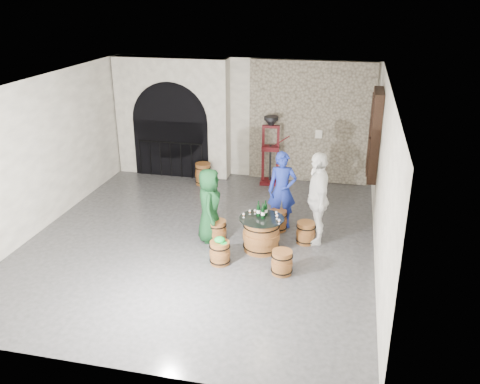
% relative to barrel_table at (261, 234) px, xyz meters
% --- Properties ---
extents(ground, '(8.00, 8.00, 0.00)m').
position_rel_barrel_table_xyz_m(ground, '(-1.29, 0.18, -0.34)').
color(ground, '#313133').
rests_on(ground, ground).
extents(wall_back, '(8.00, 0.00, 8.00)m').
position_rel_barrel_table_xyz_m(wall_back, '(-1.29, 4.18, 1.26)').
color(wall_back, white).
rests_on(wall_back, ground).
extents(wall_front, '(8.00, 0.00, 8.00)m').
position_rel_barrel_table_xyz_m(wall_front, '(-1.29, -3.82, 1.26)').
color(wall_front, white).
rests_on(wall_front, ground).
extents(wall_left, '(0.00, 8.00, 8.00)m').
position_rel_barrel_table_xyz_m(wall_left, '(-4.79, 0.18, 1.26)').
color(wall_left, white).
rests_on(wall_left, ground).
extents(wall_right, '(0.00, 8.00, 8.00)m').
position_rel_barrel_table_xyz_m(wall_right, '(2.21, 0.18, 1.26)').
color(wall_right, white).
rests_on(wall_right, ground).
extents(ceiling, '(8.00, 8.00, 0.00)m').
position_rel_barrel_table_xyz_m(ceiling, '(-1.29, 0.18, 2.86)').
color(ceiling, beige).
rests_on(ceiling, wall_back).
extents(stone_facing_panel, '(3.20, 0.12, 3.18)m').
position_rel_barrel_table_xyz_m(stone_facing_panel, '(0.51, 4.12, 1.26)').
color(stone_facing_panel, gray).
rests_on(stone_facing_panel, ground).
extents(arched_opening, '(3.10, 0.60, 3.19)m').
position_rel_barrel_table_xyz_m(arched_opening, '(-3.19, 3.92, 1.24)').
color(arched_opening, white).
rests_on(arched_opening, ground).
extents(shuttered_window, '(0.23, 1.10, 2.00)m').
position_rel_barrel_table_xyz_m(shuttered_window, '(2.09, 2.58, 1.46)').
color(shuttered_window, black).
rests_on(shuttered_window, wall_right).
extents(barrel_table, '(0.89, 0.89, 0.69)m').
position_rel_barrel_table_xyz_m(barrel_table, '(0.00, 0.00, 0.00)').
color(barrel_table, brown).
rests_on(barrel_table, ground).
extents(barrel_stool_left, '(0.40, 0.40, 0.45)m').
position_rel_barrel_table_xyz_m(barrel_stool_left, '(-0.95, 0.17, -0.12)').
color(barrel_stool_left, brown).
rests_on(barrel_stool_left, ground).
extents(barrel_stool_far, '(0.40, 0.40, 0.45)m').
position_rel_barrel_table_xyz_m(barrel_stool_far, '(0.19, 0.95, -0.12)').
color(barrel_stool_far, brown).
rests_on(barrel_stool_far, ground).
extents(barrel_stool_right, '(0.40, 0.40, 0.45)m').
position_rel_barrel_table_xyz_m(barrel_stool_right, '(0.83, 0.49, -0.12)').
color(barrel_stool_right, brown).
rests_on(barrel_stool_right, ground).
extents(barrel_stool_near_right, '(0.40, 0.40, 0.45)m').
position_rel_barrel_table_xyz_m(barrel_stool_near_right, '(0.53, -0.81, -0.12)').
color(barrel_stool_near_right, brown).
rests_on(barrel_stool_near_right, ground).
extents(barrel_stool_near_left, '(0.40, 0.40, 0.45)m').
position_rel_barrel_table_xyz_m(barrel_stool_near_left, '(-0.66, -0.71, -0.12)').
color(barrel_stool_near_left, brown).
rests_on(barrel_stool_near_left, ground).
extents(green_cap, '(0.25, 0.20, 0.11)m').
position_rel_barrel_table_xyz_m(green_cap, '(-0.66, -0.71, 0.16)').
color(green_cap, '#0E9C33').
rests_on(green_cap, barrel_stool_near_left).
extents(person_green, '(0.63, 0.84, 1.55)m').
position_rel_barrel_table_xyz_m(person_green, '(-1.11, 0.20, 0.43)').
color(person_green, '#10391A').
rests_on(person_green, ground).
extents(person_blue, '(0.68, 0.51, 1.69)m').
position_rel_barrel_table_xyz_m(person_blue, '(0.23, 1.17, 0.50)').
color(person_blue, navy).
rests_on(person_blue, ground).
extents(person_white, '(0.69, 1.20, 1.93)m').
position_rel_barrel_table_xyz_m(person_white, '(1.02, 0.60, 0.62)').
color(person_white, white).
rests_on(person_white, ground).
extents(wine_bottle_left, '(0.08, 0.08, 0.32)m').
position_rel_barrel_table_xyz_m(wine_bottle_left, '(-0.08, 0.08, 0.48)').
color(wine_bottle_left, black).
rests_on(wine_bottle_left, barrel_table).
extents(wine_bottle_center, '(0.08, 0.08, 0.32)m').
position_rel_barrel_table_xyz_m(wine_bottle_center, '(0.02, 0.01, 0.48)').
color(wine_bottle_center, black).
rests_on(wine_bottle_center, barrel_table).
extents(wine_bottle_right, '(0.08, 0.08, 0.32)m').
position_rel_barrel_table_xyz_m(wine_bottle_right, '(0.05, 0.14, 0.48)').
color(wine_bottle_right, black).
rests_on(wine_bottle_right, barrel_table).
extents(tasting_glass_a, '(0.05, 0.05, 0.10)m').
position_rel_barrel_table_xyz_m(tasting_glass_a, '(-0.35, -0.05, 0.40)').
color(tasting_glass_a, '#A3521F').
rests_on(tasting_glass_a, barrel_table).
extents(tasting_glass_b, '(0.05, 0.05, 0.10)m').
position_rel_barrel_table_xyz_m(tasting_glass_b, '(0.30, 0.03, 0.40)').
color(tasting_glass_b, '#A3521F').
rests_on(tasting_glass_b, barrel_table).
extents(tasting_glass_c, '(0.05, 0.05, 0.10)m').
position_rel_barrel_table_xyz_m(tasting_glass_c, '(-0.16, 0.16, 0.40)').
color(tasting_glass_c, '#A3521F').
rests_on(tasting_glass_c, barrel_table).
extents(tasting_glass_d, '(0.05, 0.05, 0.10)m').
position_rel_barrel_table_xyz_m(tasting_glass_d, '(0.26, 0.17, 0.40)').
color(tasting_glass_d, '#A3521F').
rests_on(tasting_glass_d, barrel_table).
extents(tasting_glass_e, '(0.05, 0.05, 0.10)m').
position_rel_barrel_table_xyz_m(tasting_glass_e, '(0.37, -0.18, 0.40)').
color(tasting_glass_e, '#A3521F').
rests_on(tasting_glass_e, barrel_table).
extents(tasting_glass_f, '(0.05, 0.05, 0.10)m').
position_rel_barrel_table_xyz_m(tasting_glass_f, '(-0.26, 0.12, 0.40)').
color(tasting_glass_f, '#A3521F').
rests_on(tasting_glass_f, barrel_table).
extents(side_barrel, '(0.44, 0.44, 0.58)m').
position_rel_barrel_table_xyz_m(side_barrel, '(-2.17, 3.25, -0.05)').
color(side_barrel, brown).
rests_on(side_barrel, ground).
extents(corking_press, '(0.76, 0.44, 1.82)m').
position_rel_barrel_table_xyz_m(corking_press, '(-0.45, 3.69, 0.72)').
color(corking_press, '#440B0F').
rests_on(corking_press, ground).
extents(control_box, '(0.18, 0.10, 0.22)m').
position_rel_barrel_table_xyz_m(control_box, '(0.76, 4.04, 1.01)').
color(control_box, silver).
rests_on(control_box, wall_back).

